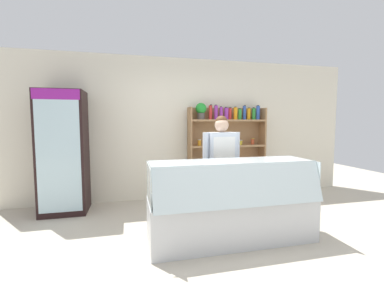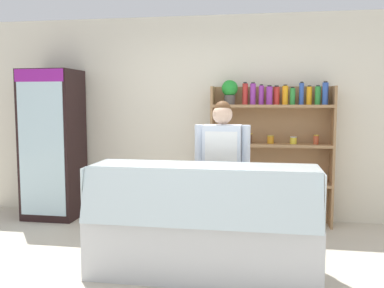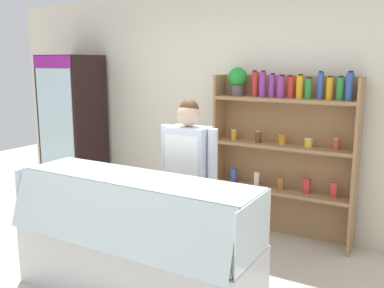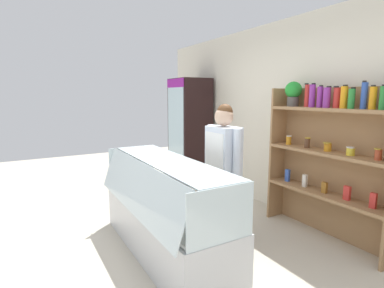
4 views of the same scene
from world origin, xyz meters
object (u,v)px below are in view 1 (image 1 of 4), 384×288
object	(u,v)px
drinks_fridge	(64,152)
deli_display_case	(231,216)
shop_clerk	(221,160)
shelving_unit	(225,144)

from	to	relation	value
drinks_fridge	deli_display_case	world-z (taller)	drinks_fridge
shop_clerk	deli_display_case	bearing A→B (deg)	-99.40
drinks_fridge	shelving_unit	bearing A→B (deg)	4.13
deli_display_case	shop_clerk	distance (m)	0.92
shelving_unit	deli_display_case	bearing A→B (deg)	-108.46
drinks_fridge	shelving_unit	size ratio (longest dim) A/B	1.08
drinks_fridge	deli_display_case	distance (m)	2.86
shelving_unit	deli_display_case	world-z (taller)	shelving_unit
shop_clerk	drinks_fridge	bearing A→B (deg)	158.75
drinks_fridge	deli_display_case	size ratio (longest dim) A/B	0.97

